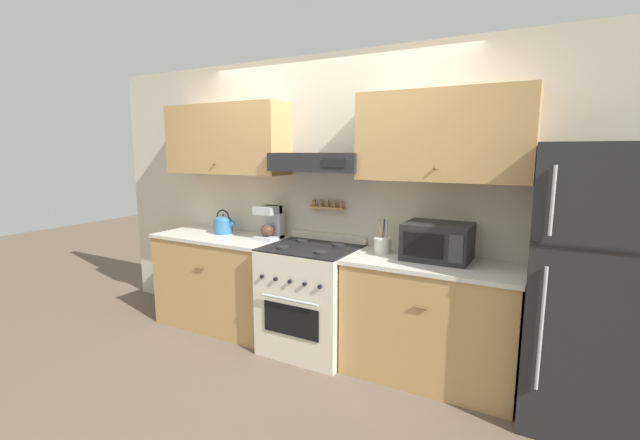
% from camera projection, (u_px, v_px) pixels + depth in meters
% --- Properties ---
extents(ground_plane, '(16.00, 16.00, 0.00)m').
position_uv_depth(ground_plane, '(295.00, 362.00, 3.52)').
color(ground_plane, brown).
extents(wall_back, '(5.20, 0.46, 2.55)m').
position_uv_depth(wall_back, '(327.00, 180.00, 3.77)').
color(wall_back, beige).
rests_on(wall_back, ground_plane).
extents(counter_left, '(1.31, 0.61, 0.91)m').
position_uv_depth(counter_left, '(223.00, 281.00, 4.21)').
color(counter_left, tan).
rests_on(counter_left, ground_plane).
extents(counter_right, '(1.28, 0.61, 0.91)m').
position_uv_depth(counter_right, '(430.00, 320.00, 3.23)').
color(counter_right, tan).
rests_on(counter_right, ground_plane).
extents(stove_range, '(0.75, 0.68, 0.98)m').
position_uv_depth(stove_range, '(311.00, 299.00, 3.68)').
color(stove_range, beige).
rests_on(stove_range, ground_plane).
extents(refrigerator, '(0.81, 0.72, 1.77)m').
position_uv_depth(refrigerator, '(603.00, 290.00, 2.60)').
color(refrigerator, '#232326').
rests_on(refrigerator, ground_plane).
extents(tea_kettle, '(0.24, 0.19, 0.24)m').
position_uv_depth(tea_kettle, '(223.00, 224.00, 4.22)').
color(tea_kettle, teal).
rests_on(tea_kettle, counter_left).
extents(coffee_maker, '(0.19, 0.24, 0.31)m').
position_uv_depth(coffee_maker, '(270.00, 222.00, 3.97)').
color(coffee_maker, '#ADAFB5').
rests_on(coffee_maker, counter_left).
extents(microwave, '(0.48, 0.40, 0.28)m').
position_uv_depth(microwave, '(438.00, 241.00, 3.22)').
color(microwave, '#232326').
rests_on(microwave, counter_right).
extents(utensil_crock, '(0.14, 0.14, 0.28)m').
position_uv_depth(utensil_crock, '(383.00, 245.00, 3.42)').
color(utensil_crock, silver).
rests_on(utensil_crock, counter_right).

